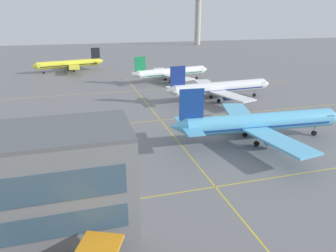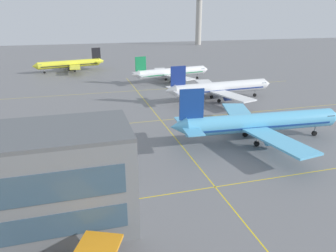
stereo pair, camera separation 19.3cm
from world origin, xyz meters
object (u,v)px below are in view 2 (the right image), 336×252
object	(u,v)px
airliner_second_row	(259,123)
airliner_far_left_stand	(171,72)
airliner_third_row	(220,88)
control_tower	(199,15)
airliner_far_right_stand	(70,64)

from	to	relation	value
airliner_second_row	airliner_far_left_stand	size ratio (longest dim) A/B	1.15
airliner_third_row	airliner_far_left_stand	world-z (taller)	airliner_third_row
control_tower	airliner_third_row	bearing A→B (deg)	-108.93
airliner_far_left_stand	airliner_far_right_stand	bearing A→B (deg)	138.08
airliner_far_right_stand	control_tower	distance (m)	158.51
airliner_far_right_stand	control_tower	size ratio (longest dim) A/B	0.78
airliner_third_row	airliner_far_left_stand	size ratio (longest dim) A/B	1.09
airliner_second_row	airliner_third_row	bearing A→B (deg)	79.25
airliner_second_row	airliner_third_row	world-z (taller)	airliner_second_row
airliner_third_row	airliner_far_right_stand	bearing A→B (deg)	124.29
airliner_third_row	airliner_far_left_stand	distance (m)	33.39
airliner_third_row	airliner_far_right_stand	size ratio (longest dim) A/B	1.12
control_tower	airliner_second_row	bearing A→B (deg)	-107.67
airliner_third_row	airliner_far_right_stand	xyz separation A→B (m)	(-46.97, 68.88, -0.40)
airliner_second_row	control_tower	bearing A→B (deg)	72.33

